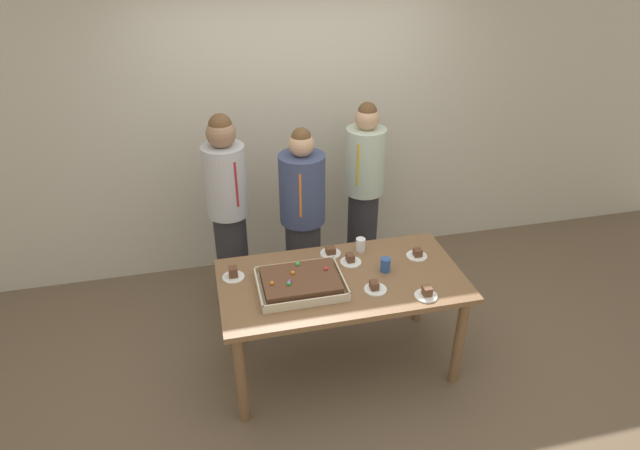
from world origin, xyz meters
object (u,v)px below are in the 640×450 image
plated_slice_far_right (233,274)px  drink_cup_nearest (361,245)px  plated_slice_near_left (426,294)px  plated_slice_far_left (417,254)px  person_striped_tie_right (364,192)px  party_table (342,290)px  sheet_cake (301,283)px  plated_slice_near_right (375,287)px  drink_cup_middle (385,265)px  person_green_shirt_behind (303,220)px  person_serving_front (229,213)px  plated_slice_center_front (350,260)px  plated_slice_center_back (331,252)px

plated_slice_far_right → drink_cup_nearest: drink_cup_nearest is taller
drink_cup_nearest → plated_slice_near_left: bearing=-67.8°
plated_slice_far_left → person_striped_tie_right: size_ratio=0.09×
drink_cup_nearest → party_table: bearing=-126.1°
sheet_cake → plated_slice_near_left: bearing=-19.9°
plated_slice_near_left → plated_slice_near_right: size_ratio=1.00×
drink_cup_middle → person_striped_tie_right: bearing=80.8°
plated_slice_far_right → person_striped_tie_right: 1.49m
plated_slice_far_left → person_green_shirt_behind: 0.96m
person_green_shirt_behind → plated_slice_far_left: bearing=59.9°
drink_cup_nearest → person_serving_front: 1.08m
plated_slice_near_right → plated_slice_far_left: size_ratio=1.00×
sheet_cake → plated_slice_far_right: bearing=152.9°
person_striped_tie_right → plated_slice_far_right: bearing=-18.3°
sheet_cake → plated_slice_center_front: 0.46m
person_striped_tie_right → plated_slice_far_left: bearing=42.0°
sheet_cake → person_serving_front: bearing=112.5°
party_table → plated_slice_near_left: 0.59m
plated_slice_far_right → sheet_cake: bearing=-27.1°
plated_slice_near_left → person_green_shirt_behind: (-0.59, 1.10, 0.01)m
party_table → plated_slice_far_right: (-0.71, 0.18, 0.12)m
plated_slice_center_front → drink_cup_middle: bearing=-37.1°
plated_slice_near_left → person_striped_tie_right: person_striped_tie_right is taller
plated_slice_far_left → plated_slice_center_back: size_ratio=1.00×
person_serving_front → person_green_shirt_behind: bearing=57.3°
plated_slice_far_left → person_serving_front: (-1.28, 0.76, 0.10)m
person_striped_tie_right → plated_slice_center_back: bearing=2.6°
plated_slice_near_right → person_striped_tie_right: (0.31, 1.24, 0.06)m
party_table → person_green_shirt_behind: person_green_shirt_behind is taller
plated_slice_near_left → person_serving_front: size_ratio=0.09×
drink_cup_middle → person_serving_front: person_serving_front is taller
plated_slice_near_right → plated_slice_far_right: (-0.89, 0.35, 0.01)m
sheet_cake → plated_slice_center_front: sheet_cake is taller
plated_slice_far_left → plated_slice_near_right: bearing=-143.7°
plated_slice_near_left → drink_cup_nearest: drink_cup_nearest is taller
person_green_shirt_behind → sheet_cake: bearing=-0.0°
drink_cup_middle → sheet_cake: bearing=-174.7°
plated_slice_far_right → plated_slice_center_front: plated_slice_far_right is taller
plated_slice_center_back → plated_slice_near_left: bearing=-52.8°
sheet_cake → person_green_shirt_behind: 0.85m
plated_slice_far_left → drink_cup_middle: 0.31m
plated_slice_near_right → plated_slice_far_right: plated_slice_far_right is taller
person_striped_tie_right → sheet_cake: bearing=-0.0°
party_table → plated_slice_near_left: plated_slice_near_left is taller
plated_slice_far_left → person_green_shirt_behind: size_ratio=0.10×
plated_slice_far_left → drink_cup_nearest: (-0.37, 0.17, 0.03)m
plated_slice_far_left → plated_slice_far_right: (-1.31, 0.04, 0.01)m
plated_slice_center_back → person_serving_front: (-0.68, 0.58, 0.10)m
plated_slice_near_right → plated_slice_far_left: plated_slice_near_right is taller
plated_slice_far_right → plated_slice_far_left: bearing=-1.9°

